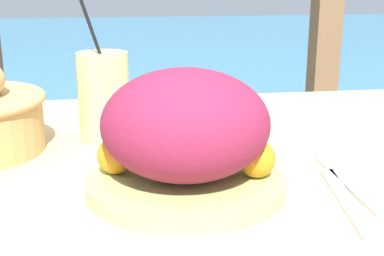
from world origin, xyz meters
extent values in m
cube|color=tan|center=(0.00, 0.00, 0.71)|extent=(0.95, 0.74, 0.04)
cube|color=brown|center=(0.46, 0.74, 0.51)|extent=(0.07, 0.07, 1.02)
cube|color=teal|center=(0.00, 3.24, 0.24)|extent=(12.00, 4.00, 0.47)
cylinder|color=silver|center=(-0.05, -0.15, 0.74)|extent=(0.25, 0.25, 0.02)
cylinder|color=#A8C66B|center=(-0.05, -0.15, 0.76)|extent=(0.21, 0.21, 0.02)
ellipsoid|color=maroon|center=(-0.05, -0.15, 0.83)|extent=(0.18, 0.18, 0.11)
sphere|color=orange|center=(0.02, -0.17, 0.79)|extent=(0.04, 0.04, 0.04)
sphere|color=orange|center=(-0.13, -0.14, 0.79)|extent=(0.04, 0.04, 0.04)
cylinder|color=#DBCC7F|center=(-0.14, 0.11, 0.80)|extent=(0.08, 0.08, 0.13)
cylinder|color=black|center=(-0.15, 0.10, 0.87)|extent=(0.07, 0.03, 0.21)
cube|color=silver|center=(0.13, -0.17, 0.73)|extent=(0.04, 0.18, 0.00)
cube|color=silver|center=(0.15, -0.12, 0.73)|extent=(0.02, 0.18, 0.00)
camera|label=1|loc=(-0.12, -0.68, 0.98)|focal=50.00mm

